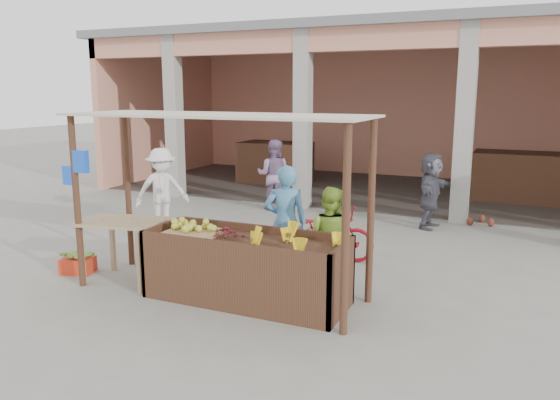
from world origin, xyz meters
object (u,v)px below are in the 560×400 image
at_px(vendor_blue, 286,219).
at_px(fruit_stall, 247,271).
at_px(red_crate, 78,265).
at_px(motorcycle, 324,232).
at_px(vendor_green, 330,236).
at_px(side_table, 124,230).

bearing_deg(vendor_blue, fruit_stall, 58.82).
relative_size(red_crate, motorcycle, 0.26).
xyz_separation_m(vendor_blue, vendor_green, (0.73, -0.18, -0.13)).
bearing_deg(side_table, fruit_stall, -10.03).
xyz_separation_m(red_crate, vendor_green, (3.65, 0.87, 0.64)).
relative_size(fruit_stall, red_crate, 5.76).
height_order(red_crate, vendor_green, vendor_green).
relative_size(vendor_blue, vendor_green, 1.18).
height_order(red_crate, vendor_blue, vendor_blue).
xyz_separation_m(fruit_stall, motorcycle, (0.30, 2.11, 0.05)).
relative_size(red_crate, vendor_blue, 0.25).
xyz_separation_m(vendor_green, motorcycle, (-0.54, 1.30, -0.30)).
bearing_deg(red_crate, vendor_green, -1.70).
bearing_deg(motorcycle, red_crate, 120.40).
height_order(vendor_green, motorcycle, vendor_green).
height_order(side_table, vendor_blue, vendor_blue).
bearing_deg(side_table, vendor_green, 5.67).
xyz_separation_m(side_table, motorcycle, (2.20, 2.17, -0.30)).
relative_size(vendor_green, motorcycle, 0.88).
bearing_deg(vendor_blue, motorcycle, -123.77).
height_order(side_table, motorcycle, motorcycle).
relative_size(side_table, motorcycle, 0.72).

